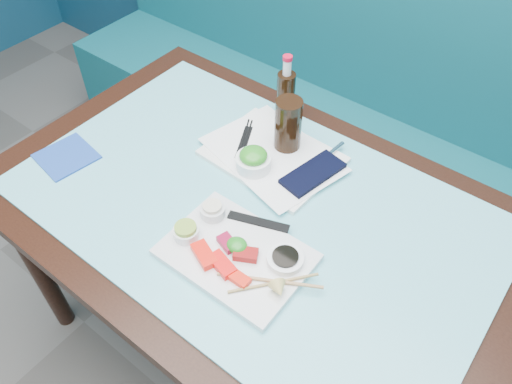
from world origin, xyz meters
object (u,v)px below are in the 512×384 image
Objects in this scene: sashimi_plate at (236,255)px; cola_bottle_body at (286,97)px; serving_tray at (273,156)px; cola_glass at (288,125)px; booth_bench at (380,145)px; blue_napkin at (66,156)px; dining_table at (253,227)px; seaweed_bowl at (253,163)px.

cola_bottle_body is (-0.22, 0.50, 0.07)m from sashimi_plate.
sashimi_plate is 0.35m from serving_tray.
cola_glass is at bearing 82.38° from serving_tray.
booth_bench is 20.68× the size of blue_napkin.
blue_napkin is at bearing -160.87° from dining_table.
serving_tray is at bearing 110.36° from dining_table.
cola_bottle_body is at bearing 112.76° from dining_table.
dining_table is 0.17m from seaweed_bowl.
seaweed_bowl is at bearing -94.91° from serving_tray.
blue_napkin is at bearing -177.83° from sashimi_plate.
dining_table is (0.00, -0.84, 0.29)m from booth_bench.
blue_napkin is at bearing -117.29° from booth_bench.
seaweed_bowl is (-0.15, 0.25, 0.02)m from sashimi_plate.
booth_bench is 0.78m from cola_glass.
serving_tray is (-0.06, -0.67, 0.39)m from booth_bench.
cola_glass is at bearing 103.37° from dining_table.
blue_napkin is (-0.46, -0.36, -0.00)m from serving_tray.
booth_bench is 0.89m from dining_table.
booth_bench is 19.32× the size of cola_bottle_body.
booth_bench reaches higher than sashimi_plate.
cola_bottle_body is (-0.14, 0.34, 0.17)m from dining_table.
booth_bench reaches higher than seaweed_bowl.
booth_bench is 30.79× the size of seaweed_bowl.
cola_glass is at bearing 40.96° from blue_napkin.
cola_bottle_body is at bearing 117.80° from serving_tray.
cola_bottle_body is (-0.09, 0.11, -0.01)m from cola_glass.
cola_glass reaches higher than seaweed_bowl.
seaweed_bowl is 0.67× the size of blue_napkin.
seaweed_bowl is 0.14m from cola_glass.
serving_tray is at bearing -95.50° from booth_bench.
seaweed_bowl is 0.53m from blue_napkin.
sashimi_plate is 0.55m from cola_bottle_body.
cola_bottle_body is (-0.14, -0.50, 0.46)m from booth_bench.
cola_bottle_body is at bearing -106.15° from booth_bench.
seaweed_bowl is (-0.07, -0.74, 0.42)m from booth_bench.
cola_glass is (-0.05, 0.23, 0.18)m from dining_table.
cola_glass reaches higher than sashimi_plate.
blue_napkin is (-0.47, -0.41, -0.09)m from cola_glass.
sashimi_plate is at bearing 2.74° from blue_napkin.
seaweed_bowl reaches higher than serving_tray.
dining_table is at bearing -66.95° from serving_tray.
booth_bench is 1.07m from sashimi_plate.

